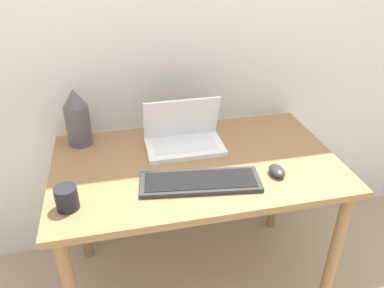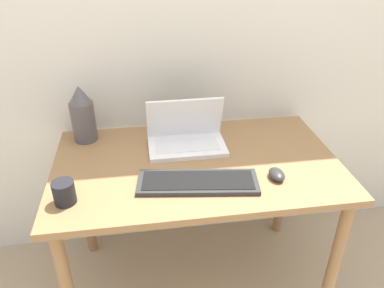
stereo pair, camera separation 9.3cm
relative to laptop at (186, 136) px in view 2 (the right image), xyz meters
name	(u,v)px [view 2 (the right image)]	position (x,y,z in m)	size (l,w,h in m)	color
wall_back	(182,14)	(0.03, 0.28, 0.47)	(6.00, 0.05, 2.50)	silver
desk	(197,179)	(0.03, -0.14, -0.14)	(1.20, 0.71, 0.73)	olive
laptop	(186,136)	(0.00, 0.00, 0.00)	(0.34, 0.21, 0.22)	white
keyboard	(198,182)	(0.00, -0.30, -0.04)	(0.48, 0.22, 0.02)	#2D2D2D
mouse	(277,174)	(0.32, -0.30, -0.03)	(0.06, 0.09, 0.03)	#2D2D2D
vase	(82,114)	(-0.45, 0.13, 0.08)	(0.11, 0.11, 0.26)	#514C4C
mug	(64,192)	(-0.48, -0.33, -0.01)	(0.08, 0.08, 0.09)	black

